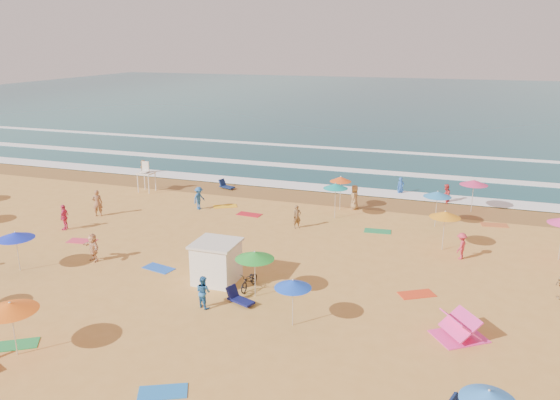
% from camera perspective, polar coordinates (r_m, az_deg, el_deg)
% --- Properties ---
extents(ground, '(220.00, 220.00, 0.00)m').
position_cam_1_polar(ground, '(31.65, -3.22, -5.55)').
color(ground, gold).
rests_on(ground, ground).
extents(ocean, '(220.00, 140.00, 0.18)m').
position_cam_1_polar(ocean, '(112.35, 13.23, 9.95)').
color(ocean, '#0C4756').
rests_on(ocean, ground).
extents(wet_sand, '(220.00, 220.00, 0.00)m').
position_cam_1_polar(wet_sand, '(42.86, 3.03, 0.39)').
color(wet_sand, olive).
rests_on(wet_sand, ground).
extents(surf_foam, '(200.00, 18.70, 0.05)m').
position_cam_1_polar(surf_foam, '(51.11, 5.74, 3.07)').
color(surf_foam, white).
rests_on(surf_foam, ground).
extents(cabana, '(2.00, 2.00, 2.00)m').
position_cam_1_polar(cabana, '(27.88, -6.65, -6.54)').
color(cabana, white).
rests_on(cabana, ground).
extents(cabana_roof, '(2.20, 2.20, 0.12)m').
position_cam_1_polar(cabana_roof, '(27.49, -6.72, -4.51)').
color(cabana_roof, silver).
rests_on(cabana_roof, cabana).
extents(bicycle, '(0.72, 1.73, 0.89)m').
position_cam_1_polar(bicycle, '(27.15, -3.22, -8.39)').
color(bicycle, black).
rests_on(bicycle, ground).
extents(lifeguard_stand, '(1.20, 1.20, 2.10)m').
position_cam_1_polar(lifeguard_stand, '(45.21, -13.78, 2.15)').
color(lifeguard_stand, white).
rests_on(lifeguard_stand, ground).
extents(beach_umbrellas, '(55.46, 27.24, 0.78)m').
position_cam_1_polar(beach_umbrellas, '(29.03, 2.30, -3.10)').
color(beach_umbrellas, orange).
rests_on(beach_umbrellas, ground).
extents(loungers, '(43.80, 27.44, 0.34)m').
position_cam_1_polar(loungers, '(26.28, 11.93, -10.29)').
color(loungers, '#0E1346').
rests_on(loungers, ground).
extents(towels, '(39.45, 24.14, 0.03)m').
position_cam_1_polar(towels, '(31.66, -7.13, -5.62)').
color(towels, '#D5481A').
rests_on(towels, ground).
extents(popup_tents, '(10.36, 14.40, 1.20)m').
position_cam_1_polar(popup_tents, '(29.98, 26.16, -7.36)').
color(popup_tents, '#FF389D').
rests_on(popup_tents, ground).
extents(beachgoers, '(50.24, 25.44, 2.12)m').
position_cam_1_polar(beachgoers, '(35.30, 0.64, -1.86)').
color(beachgoers, '#D7353B').
rests_on(beachgoers, ground).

